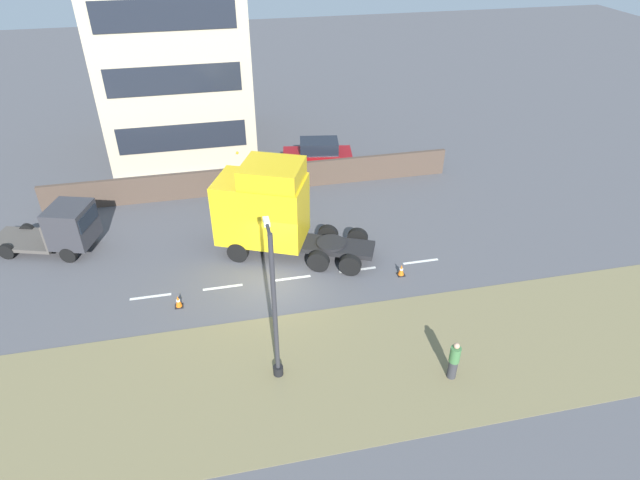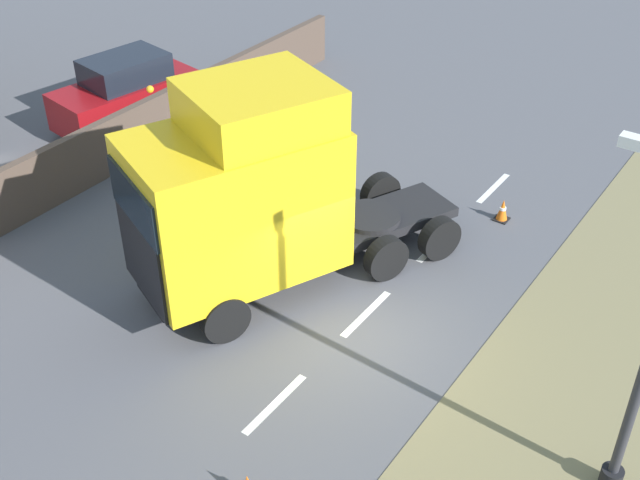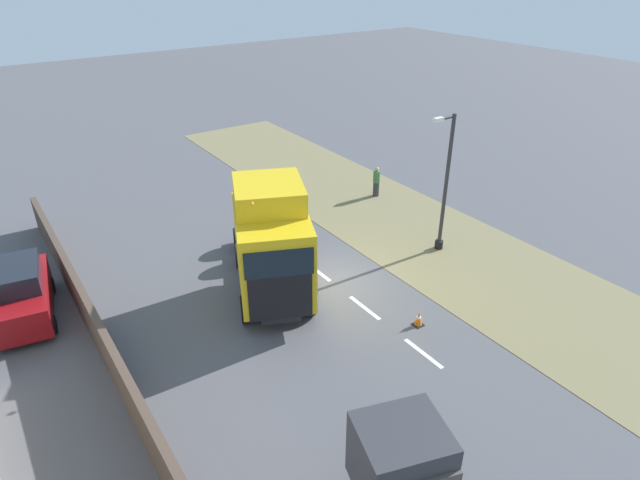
% 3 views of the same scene
% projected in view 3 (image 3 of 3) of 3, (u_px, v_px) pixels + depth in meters
% --- Properties ---
extents(ground_plane, '(120.00, 120.00, 0.00)m').
position_uv_depth(ground_plane, '(327.00, 279.00, 22.35)').
color(ground_plane, '#515156').
rests_on(ground_plane, ground).
extents(grass_verge, '(7.00, 44.00, 0.01)m').
position_uv_depth(grass_verge, '(430.00, 240.00, 25.34)').
color(grass_verge, olive).
rests_on(grass_verge, ground).
extents(lane_markings, '(0.16, 14.60, 0.00)m').
position_uv_depth(lane_markings, '(318.00, 271.00, 22.86)').
color(lane_markings, white).
rests_on(lane_markings, ground).
extents(boundary_wall, '(0.25, 24.00, 1.60)m').
position_uv_depth(boundary_wall, '(103.00, 342.00, 17.49)').
color(boundary_wall, '#4C3D33').
rests_on(boundary_wall, ground).
extents(lorry_cab, '(5.30, 7.76, 4.93)m').
position_uv_depth(lorry_cab, '(272.00, 245.00, 19.94)').
color(lorry_cab, black).
rests_on(lorry_cab, ground).
extents(parked_car, '(2.56, 4.55, 2.16)m').
position_uv_depth(parked_car, '(21.00, 293.00, 19.56)').
color(parked_car, maroon).
rests_on(parked_car, ground).
extents(lamp_post, '(1.31, 0.37, 6.27)m').
position_uv_depth(lamp_post, '(444.00, 192.00, 23.26)').
color(lamp_post, black).
rests_on(lamp_post, ground).
extents(pedestrian, '(0.39, 0.39, 1.69)m').
position_uv_depth(pedestrian, '(376.00, 182.00, 29.53)').
color(pedestrian, '#333338').
rests_on(pedestrian, ground).
extents(traffic_cone_lead, '(0.36, 0.36, 0.58)m').
position_uv_depth(traffic_cone_lead, '(419.00, 319.00, 19.47)').
color(traffic_cone_lead, black).
rests_on(traffic_cone_lead, ground).
extents(traffic_cone_trailing, '(0.36, 0.36, 0.58)m').
position_uv_depth(traffic_cone_trailing, '(274.00, 218.00, 26.82)').
color(traffic_cone_trailing, black).
rests_on(traffic_cone_trailing, ground).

